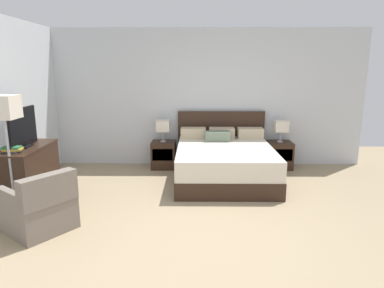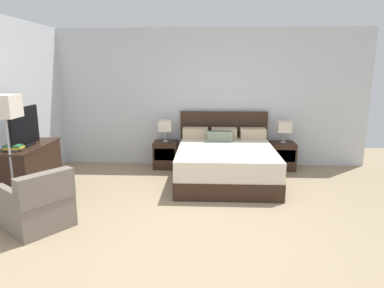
{
  "view_description": "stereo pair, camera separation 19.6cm",
  "coord_description": "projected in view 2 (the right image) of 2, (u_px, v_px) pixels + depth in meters",
  "views": [
    {
      "loc": [
        0.02,
        -3.59,
        1.96
      ],
      "look_at": [
        -0.04,
        1.79,
        0.75
      ],
      "focal_mm": 32.0,
      "sensor_mm": 36.0,
      "label": 1
    },
    {
      "loc": [
        0.22,
        -3.59,
        1.96
      ],
      "look_at": [
        -0.04,
        1.79,
        0.75
      ],
      "focal_mm": 32.0,
      "sensor_mm": 36.0,
      "label": 2
    }
  ],
  "objects": [
    {
      "name": "book_blue_cover",
      "position": [
        14.0,
        148.0,
        4.79
      ],
      "size": [
        0.27,
        0.23,
        0.03
      ],
      "primitive_type": "cube",
      "rotation": [
        0.0,
        0.0,
        0.22
      ],
      "color": "gold",
      "rests_on": "book_red_cover"
    },
    {
      "name": "nightstand_left",
      "position": [
        166.0,
        154.0,
        6.81
      ],
      "size": [
        0.46,
        0.44,
        0.53
      ],
      "color": "#332116",
      "rests_on": "ground"
    },
    {
      "name": "book_red_cover",
      "position": [
        14.0,
        150.0,
        4.79
      ],
      "size": [
        0.23,
        0.22,
        0.03
      ],
      "primitive_type": "cube",
      "rotation": [
        0.0,
        0.0,
        -0.11
      ],
      "color": "#383333",
      "rests_on": "dresser"
    },
    {
      "name": "wall_left",
      "position": [
        4.0,
        109.0,
        5.06
      ],
      "size": [
        0.06,
        5.05,
        2.71
      ],
      "primitive_type": "cube",
      "color": "silver",
      "rests_on": "ground"
    },
    {
      "name": "nightstand_right",
      "position": [
        282.0,
        156.0,
        6.7
      ],
      "size": [
        0.46,
        0.44,
        0.53
      ],
      "color": "#332116",
      "rests_on": "ground"
    },
    {
      "name": "armchair_by_window",
      "position": [
        38.0,
        206.0,
        4.22
      ],
      "size": [
        0.96,
        0.96,
        0.76
      ],
      "color": "#70665B",
      "rests_on": "ground"
    },
    {
      "name": "wall_back",
      "position": [
        197.0,
        98.0,
        6.84
      ],
      "size": [
        6.75,
        0.06,
        2.71
      ],
      "primitive_type": "cube",
      "color": "silver",
      "rests_on": "ground"
    },
    {
      "name": "book_small_top",
      "position": [
        13.0,
        146.0,
        4.78
      ],
      "size": [
        0.24,
        0.16,
        0.03
      ],
      "primitive_type": "cube",
      "rotation": [
        0.0,
        0.0,
        0.06
      ],
      "color": "#2D7042",
      "rests_on": "book_blue_cover"
    },
    {
      "name": "dresser",
      "position": [
        30.0,
        170.0,
        5.23
      ],
      "size": [
        0.51,
        1.17,
        0.82
      ],
      "color": "#332116",
      "rests_on": "ground"
    },
    {
      "name": "table_lamp_right",
      "position": [
        284.0,
        127.0,
        6.57
      ],
      "size": [
        0.26,
        0.26,
        0.42
      ],
      "color": "#B7B7BC",
      "rests_on": "nightstand_right"
    },
    {
      "name": "bed",
      "position": [
        225.0,
        162.0,
        6.04
      ],
      "size": [
        1.73,
        2.02,
        1.1
      ],
      "color": "#332116",
      "rests_on": "ground"
    },
    {
      "name": "tv",
      "position": [
        24.0,
        127.0,
        5.04
      ],
      "size": [
        0.18,
        0.79,
        0.58
      ],
      "color": "black",
      "rests_on": "dresser"
    },
    {
      "name": "floor_lamp",
      "position": [
        5.0,
        114.0,
        4.47
      ],
      "size": [
        0.33,
        0.33,
        1.62
      ],
      "color": "#B7B7BC",
      "rests_on": "ground"
    },
    {
      "name": "ground_plane",
      "position": [
        188.0,
        241.0,
        3.94
      ],
      "size": [
        9.76,
        9.76,
        0.0
      ],
      "primitive_type": "plane",
      "color": "#998466"
    },
    {
      "name": "table_lamp_left",
      "position": [
        165.0,
        126.0,
        6.68
      ],
      "size": [
        0.26,
        0.26,
        0.42
      ],
      "color": "#B7B7BC",
      "rests_on": "nightstand_left"
    }
  ]
}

